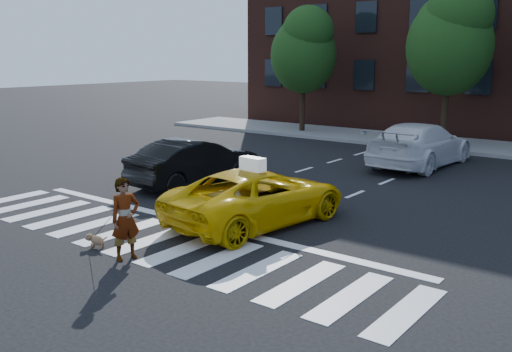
# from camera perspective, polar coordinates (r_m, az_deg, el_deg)

# --- Properties ---
(ground) EXTENTS (120.00, 120.00, 0.00)m
(ground) POSITION_cam_1_polar(r_m,az_deg,el_deg) (13.00, -10.47, -6.34)
(ground) COLOR black
(ground) RESTS_ON ground
(crosswalk) EXTENTS (13.00, 2.40, 0.01)m
(crosswalk) POSITION_cam_1_polar(r_m,az_deg,el_deg) (13.00, -10.47, -6.31)
(crosswalk) COLOR silver
(crosswalk) RESTS_ON ground
(stop_line) EXTENTS (12.00, 0.30, 0.01)m
(stop_line) POSITION_cam_1_polar(r_m,az_deg,el_deg) (14.07, -5.63, -4.75)
(stop_line) COLOR silver
(stop_line) RESTS_ON ground
(sidewalk_far) EXTENTS (30.00, 4.00, 0.15)m
(sidewalk_far) POSITION_cam_1_polar(r_m,az_deg,el_deg) (27.60, 17.51, 3.18)
(sidewalk_far) COLOR slate
(sidewalk_far) RESTS_ON ground
(building) EXTENTS (26.00, 10.00, 12.00)m
(building) POSITION_cam_1_polar(r_m,az_deg,el_deg) (34.52, 22.60, 14.37)
(building) COLOR #482219
(building) RESTS_ON ground
(tree_left) EXTENTS (3.39, 3.38, 6.50)m
(tree_left) POSITION_cam_1_polar(r_m,az_deg,el_deg) (29.96, 4.81, 12.72)
(tree_left) COLOR black
(tree_left) RESTS_ON ground
(tree_mid) EXTENTS (3.69, 3.69, 7.10)m
(tree_mid) POSITION_cam_1_polar(r_m,az_deg,el_deg) (26.67, 18.88, 13.11)
(tree_mid) COLOR black
(tree_mid) RESTS_ON ground
(taxi) EXTENTS (2.89, 5.14, 1.35)m
(taxi) POSITION_cam_1_polar(r_m,az_deg,el_deg) (13.87, 0.17, -2.06)
(taxi) COLOR #DBAC04
(taxi) RESTS_ON ground
(black_sedan) EXTENTS (1.97, 4.57, 1.46)m
(black_sedan) POSITION_cam_1_polar(r_m,az_deg,el_deg) (18.16, -6.19, 1.42)
(black_sedan) COLOR black
(black_sedan) RESTS_ON ground
(white_suv) EXTENTS (2.43, 5.63, 1.62)m
(white_suv) POSITION_cam_1_polar(r_m,az_deg,el_deg) (21.93, 16.09, 3.04)
(white_suv) COLOR silver
(white_suv) RESTS_ON ground
(woman) EXTENTS (0.55, 0.70, 1.68)m
(woman) POSITION_cam_1_polar(r_m,az_deg,el_deg) (11.71, -12.93, -4.21)
(woman) COLOR #999999
(woman) RESTS_ON ground
(dog) EXTENTS (0.50, 0.34, 0.30)m
(dog) POSITION_cam_1_polar(r_m,az_deg,el_deg) (12.74, -15.76, -6.16)
(dog) COLOR #956C4C
(dog) RESTS_ON ground
(taxi_sign) EXTENTS (0.68, 0.37, 0.32)m
(taxi_sign) POSITION_cam_1_polar(r_m,az_deg,el_deg) (13.53, -0.34, 1.22)
(taxi_sign) COLOR white
(taxi_sign) RESTS_ON taxi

